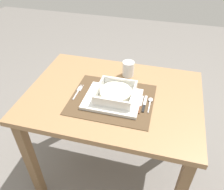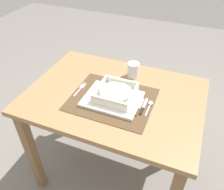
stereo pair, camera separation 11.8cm
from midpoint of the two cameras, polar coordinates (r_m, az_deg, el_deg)
name	(u,v)px [view 1 (the left image)]	position (r m, az deg, el deg)	size (l,w,h in m)	color
ground_plane	(113,169)	(1.76, -1.78, -18.01)	(6.00, 6.00, 0.00)	slate
dining_table	(113,108)	(1.30, -2.29, -3.50)	(0.94, 0.68, 0.71)	#936D47
placemat	(112,99)	(1.20, -2.82, -1.18)	(0.43, 0.35, 0.00)	#4C3823
serving_plate	(113,99)	(1.18, -2.68, -1.13)	(0.29, 0.22, 0.02)	white
porridge_bowl	(116,93)	(1.17, -1.94, 0.33)	(0.19, 0.19, 0.05)	white
fork	(79,91)	(1.27, -11.00, 0.97)	(0.02, 0.13, 0.00)	silver
spoon	(150,101)	(1.18, 6.74, -1.69)	(0.02, 0.12, 0.01)	silver
butter_knife	(144,105)	(1.16, 5.21, -2.56)	(0.01, 0.13, 0.01)	black
bread_knife	(140,106)	(1.15, 4.14, -2.76)	(0.01, 0.14, 0.01)	#59331E
drinking_glass	(128,69)	(1.36, 1.58, 6.32)	(0.07, 0.07, 0.09)	white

